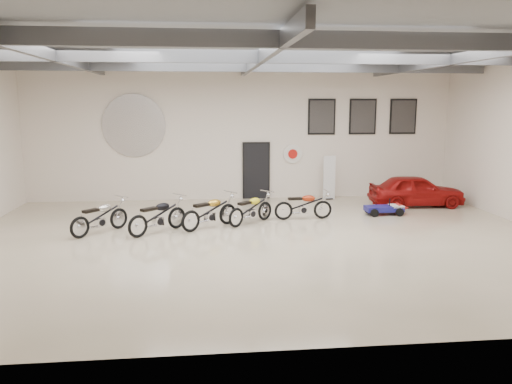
{
  "coord_description": "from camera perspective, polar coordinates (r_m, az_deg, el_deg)",
  "views": [
    {
      "loc": [
        -1.45,
        -12.78,
        3.61
      ],
      "look_at": [
        0.0,
        1.2,
        1.1
      ],
      "focal_mm": 35.0,
      "sensor_mm": 36.0,
      "label": 1
    }
  ],
  "objects": [
    {
      "name": "poster_mid",
      "position": [
        19.7,
        12.1,
        8.42
      ],
      "size": [
        1.05,
        0.08,
        1.35
      ],
      "primitive_type": null,
      "color": "black",
      "rests_on": "back_wall"
    },
    {
      "name": "go_kart",
      "position": [
        16.89,
        14.82,
        -1.61
      ],
      "size": [
        1.52,
        0.7,
        0.55
      ],
      "primitive_type": null,
      "rotation": [
        0.0,
        0.0,
        0.02
      ],
      "color": "navy",
      "rests_on": "floor"
    },
    {
      "name": "motorcycle_yellow",
      "position": [
        15.08,
        -0.59,
        -1.89
      ],
      "size": [
        1.73,
        1.61,
        0.94
      ],
      "primitive_type": null,
      "rotation": [
        0.0,
        0.0,
        0.72
      ],
      "color": "silver",
      "rests_on": "floor"
    },
    {
      "name": "banner_stand",
      "position": [
        19.07,
        8.37,
        1.74
      ],
      "size": [
        0.49,
        0.25,
        1.73
      ],
      "primitive_type": null,
      "rotation": [
        0.0,
        0.0,
        0.14
      ],
      "color": "white",
      "rests_on": "floor"
    },
    {
      "name": "motorcycle_gold",
      "position": [
        14.6,
        -5.32,
        -2.19
      ],
      "size": [
        1.91,
        1.66,
        1.01
      ],
      "primitive_type": null,
      "rotation": [
        0.0,
        0.0,
        0.65
      ],
      "color": "silver",
      "rests_on": "floor"
    },
    {
      "name": "door",
      "position": [
        19.0,
        0.02,
        2.39
      ],
      "size": [
        0.92,
        0.08,
        2.1
      ],
      "primitive_type": "cube",
      "color": "black",
      "rests_on": "back_wall"
    },
    {
      "name": "motorcycle_black",
      "position": [
        14.27,
        -11.17,
        -2.63
      ],
      "size": [
        1.84,
        1.78,
        1.02
      ],
      "primitive_type": null,
      "rotation": [
        0.0,
        0.0,
        0.76
      ],
      "color": "silver",
      "rests_on": "floor"
    },
    {
      "name": "ceiling_beams",
      "position": [
        12.91,
        0.57,
        15.19
      ],
      "size": [
        15.8,
        11.8,
        0.32
      ],
      "primitive_type": null,
      "color": "#53555A",
      "rests_on": "ceiling"
    },
    {
      "name": "motorcycle_silver",
      "position": [
        14.62,
        -17.44,
        -2.68
      ],
      "size": [
        1.68,
        1.79,
        0.97
      ],
      "primitive_type": null,
      "rotation": [
        0.0,
        0.0,
        0.84
      ],
      "color": "silver",
      "rests_on": "floor"
    },
    {
      "name": "ceiling",
      "position": [
        12.93,
        0.57,
        16.3
      ],
      "size": [
        16.0,
        12.0,
        0.01
      ],
      "primitive_type": "cube",
      "color": "gray",
      "rests_on": "back_wall"
    },
    {
      "name": "oil_sign",
      "position": [
        19.12,
        4.21,
        4.37
      ],
      "size": [
        0.72,
        0.1,
        0.72
      ],
      "primitive_type": null,
      "color": "white",
      "rests_on": "back_wall"
    },
    {
      "name": "vintage_car",
      "position": [
        18.55,
        17.85,
        0.17
      ],
      "size": [
        1.49,
        3.34,
        1.12
      ],
      "primitive_type": "imported",
      "rotation": [
        0.0,
        0.0,
        1.52
      ],
      "color": "#980F0D",
      "rests_on": "floor"
    },
    {
      "name": "motorcycle_red",
      "position": [
        15.7,
        5.43,
        -1.47
      ],
      "size": [
        1.81,
        0.61,
        0.93
      ],
      "primitive_type": null,
      "rotation": [
        0.0,
        0.0,
        0.03
      ],
      "color": "silver",
      "rests_on": "floor"
    },
    {
      "name": "back_wall",
      "position": [
        18.86,
        -1.52,
        6.75
      ],
      "size": [
        16.0,
        0.02,
        5.0
      ],
      "primitive_type": "cube",
      "color": "silver",
      "rests_on": "floor"
    },
    {
      "name": "poster_right",
      "position": [
        20.24,
        16.46,
        8.28
      ],
      "size": [
        1.05,
        0.08,
        1.35
      ],
      "primitive_type": null,
      "color": "black",
      "rests_on": "back_wall"
    },
    {
      "name": "poster_left",
      "position": [
        19.26,
        7.52,
        8.53
      ],
      "size": [
        1.05,
        0.08,
        1.35
      ],
      "primitive_type": null,
      "color": "black",
      "rests_on": "back_wall"
    },
    {
      "name": "floor",
      "position": [
        13.36,
        0.53,
        -5.55
      ],
      "size": [
        16.0,
        12.0,
        0.01
      ],
      "primitive_type": "cube",
      "color": "beige",
      "rests_on": "ground"
    },
    {
      "name": "logo_plaque",
      "position": [
        18.92,
        -13.78,
        7.39
      ],
      "size": [
        2.3,
        0.06,
        1.16
      ],
      "primitive_type": null,
      "color": "silver",
      "rests_on": "back_wall"
    }
  ]
}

